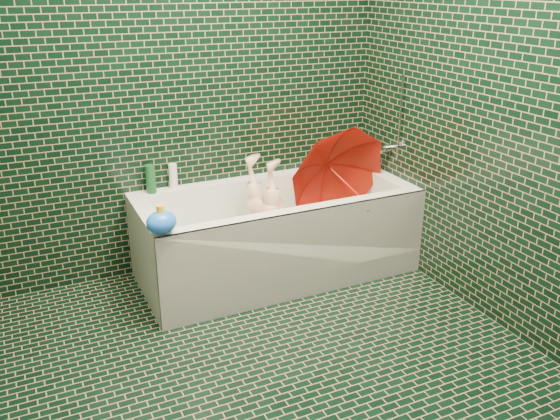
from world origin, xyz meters
name	(u,v)px	position (x,y,z in m)	size (l,w,h in m)	color
floor	(281,381)	(0.00, 0.00, 0.00)	(2.80, 2.80, 0.00)	black
wall_back	(181,73)	(0.00, 1.40, 1.25)	(2.80, 2.80, 0.00)	black
wall_right	(524,95)	(1.30, 0.00, 1.25)	(2.80, 2.80, 0.00)	black
bathtub	(277,243)	(0.45, 1.01, 0.21)	(1.70, 0.75, 0.55)	white
bath_mat	(276,250)	(0.45, 1.02, 0.16)	(1.35, 0.47, 0.01)	green
water	(276,229)	(0.45, 1.02, 0.30)	(1.48, 0.53, 0.00)	silver
faucet	(389,142)	(1.26, 1.02, 0.77)	(0.18, 0.19, 0.55)	silver
child	(271,230)	(0.40, 1.00, 0.31)	(0.35, 0.23, 0.95)	tan
umbrella	(347,184)	(0.90, 0.93, 0.56)	(0.66, 0.66, 0.58)	red
soap_bottle_a	(356,163)	(1.22, 1.33, 0.55)	(0.10, 0.10, 0.27)	white
soap_bottle_b	(359,162)	(1.25, 1.34, 0.55)	(0.09, 0.09, 0.19)	#491C6A
soap_bottle_c	(342,164)	(1.12, 1.35, 0.55)	(0.12, 0.12, 0.15)	#144721
bottle_right_tall	(349,150)	(1.15, 1.31, 0.66)	(0.06, 0.06, 0.22)	#144721
bottle_right_pump	(357,150)	(1.25, 1.37, 0.63)	(0.05, 0.05, 0.16)	silver
bottle_left_tall	(151,179)	(-0.25, 1.33, 0.64)	(0.06, 0.06, 0.18)	#144721
bottle_left_short	(173,176)	(-0.10, 1.37, 0.63)	(0.05, 0.05, 0.15)	white
rubber_duck	(330,159)	(1.03, 1.36, 0.59)	(0.12, 0.10, 0.10)	yellow
bath_toy	(161,222)	(-0.35, 0.69, 0.62)	(0.16, 0.14, 0.15)	#1B67FB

